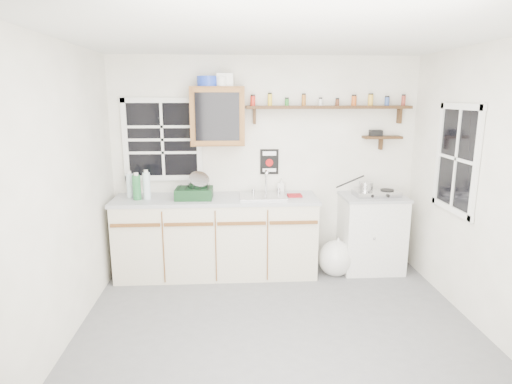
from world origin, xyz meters
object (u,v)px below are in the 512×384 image
(spice_shelf, at_px, (329,106))
(right_cabinet, at_px, (371,233))
(upper_cabinet, at_px, (218,116))
(dish_rack, at_px, (195,190))
(hotplate, at_px, (376,193))
(main_cabinet, at_px, (217,236))

(spice_shelf, bearing_deg, right_cabinet, -19.75)
(upper_cabinet, distance_m, dish_rack, 0.87)
(spice_shelf, bearing_deg, upper_cabinet, -176.89)
(spice_shelf, xyz_separation_m, hotplate, (0.55, -0.21, -0.98))
(right_cabinet, bearing_deg, dish_rack, -178.21)
(spice_shelf, bearing_deg, dish_rack, -170.68)
(spice_shelf, relative_size, dish_rack, 4.59)
(main_cabinet, distance_m, upper_cabinet, 1.37)
(dish_rack, bearing_deg, hotplate, 2.91)
(right_cabinet, height_order, upper_cabinet, upper_cabinet)
(upper_cabinet, height_order, spice_shelf, upper_cabinet)
(dish_rack, relative_size, hotplate, 0.79)
(upper_cabinet, relative_size, hotplate, 1.24)
(main_cabinet, relative_size, upper_cabinet, 3.55)
(hotplate, bearing_deg, main_cabinet, 176.42)
(spice_shelf, distance_m, hotplate, 1.14)
(main_cabinet, bearing_deg, right_cabinet, 0.79)
(right_cabinet, relative_size, spice_shelf, 0.48)
(main_cabinet, distance_m, right_cabinet, 1.84)
(main_cabinet, distance_m, dish_rack, 0.60)
(spice_shelf, height_order, hotplate, spice_shelf)
(spice_shelf, xyz_separation_m, dish_rack, (-1.54, -0.25, -0.91))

